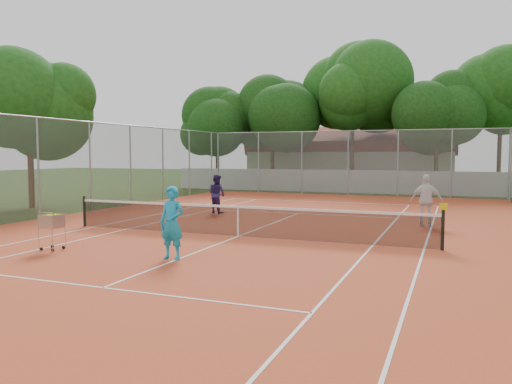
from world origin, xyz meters
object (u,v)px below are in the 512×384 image
at_px(player_near, 172,223).
at_px(ball_hopper, 52,231).
at_px(clubhouse, 353,158).
at_px(player_far_right, 426,200).
at_px(player_far_left, 217,194).
at_px(tennis_net, 238,221).

xyz_separation_m(player_near, ball_hopper, (-3.54, -0.22, -0.37)).
height_order(clubhouse, player_far_right, clubhouse).
relative_size(player_far_left, player_far_right, 0.91).
relative_size(clubhouse, player_near, 9.21).
xyz_separation_m(clubhouse, player_far_right, (7.29, -24.47, -1.26)).
bearing_deg(player_far_left, clubhouse, -73.43).
distance_m(player_far_left, ball_hopper, 9.17).
bearing_deg(clubhouse, player_far_left, -93.24).
relative_size(tennis_net, player_far_left, 7.13).
xyz_separation_m(player_near, player_far_right, (5.44, 8.16, 0.03)).
xyz_separation_m(tennis_net, player_near, (-0.15, -3.63, 0.40)).
distance_m(player_near, player_far_right, 9.81).
xyz_separation_m(clubhouse, player_near, (1.85, -32.63, -1.29)).
xyz_separation_m(player_far_right, ball_hopper, (-8.98, -8.38, -0.39)).
height_order(tennis_net, clubhouse, clubhouse).
bearing_deg(player_far_left, ball_hopper, 107.60).
height_order(player_near, player_far_left, player_near).
height_order(clubhouse, player_near, clubhouse).
bearing_deg(player_near, tennis_net, 90.42).
distance_m(player_near, player_far_left, 9.49).
bearing_deg(clubhouse, player_far_right, -73.41).
relative_size(player_near, ball_hopper, 1.70).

